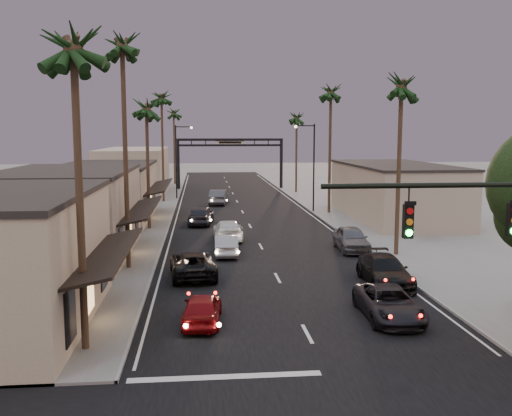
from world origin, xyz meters
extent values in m
plane|color=slate|center=(0.00, 40.00, 0.00)|extent=(200.00, 200.00, 0.00)
cube|color=black|center=(0.00, 45.00, 0.00)|extent=(14.00, 120.00, 0.02)
cube|color=slate|center=(-9.50, 52.00, 0.06)|extent=(5.00, 92.00, 0.12)
cube|color=slate|center=(9.50, 52.00, 0.06)|extent=(5.00, 92.00, 0.12)
cube|color=#A59984|center=(-13.00, 26.00, 2.75)|extent=(8.00, 14.00, 5.50)
cube|color=tan|center=(-13.00, 42.00, 2.50)|extent=(8.00, 16.00, 5.00)
cube|color=#A59984|center=(-13.00, 65.00, 3.00)|extent=(8.00, 20.00, 6.00)
cube|color=#A59984|center=(14.00, 40.00, 2.50)|extent=(8.00, 18.00, 5.00)
cylinder|color=black|center=(3.40, 4.00, 6.60)|extent=(8.40, 0.16, 0.16)
cube|color=black|center=(1.80, 4.00, 5.55)|extent=(0.28, 0.22, 1.00)
cube|color=black|center=(5.00, 4.00, 5.55)|extent=(0.28, 0.22, 1.00)
cube|color=black|center=(-7.40, 70.00, 3.50)|extent=(0.40, 0.40, 7.00)
cube|color=black|center=(7.40, 70.00, 3.50)|extent=(0.40, 0.40, 7.00)
cube|color=black|center=(0.00, 70.00, 7.10)|extent=(15.20, 0.35, 0.35)
cube|color=black|center=(0.00, 70.00, 6.30)|extent=(15.20, 0.30, 0.30)
cube|color=beige|center=(0.00, 69.98, 6.70)|extent=(4.20, 0.12, 1.00)
cylinder|color=black|center=(7.20, 45.00, 4.50)|extent=(0.16, 0.16, 9.00)
cylinder|color=black|center=(6.20, 45.00, 8.80)|extent=(2.00, 0.12, 0.12)
sphere|color=#FFD899|center=(5.30, 45.00, 8.70)|extent=(0.30, 0.30, 0.30)
cylinder|color=black|center=(-7.20, 58.00, 4.50)|extent=(0.16, 0.16, 9.00)
cylinder|color=black|center=(-6.20, 58.00, 8.80)|extent=(2.00, 0.12, 0.12)
sphere|color=#FFD899|center=(-5.30, 58.00, 8.70)|extent=(0.30, 0.30, 0.30)
cylinder|color=#38281C|center=(-8.60, 9.00, 5.50)|extent=(0.28, 0.28, 11.00)
sphere|color=black|center=(-8.60, 9.00, 11.60)|extent=(3.20, 3.20, 3.20)
cylinder|color=#38281C|center=(-8.60, 22.00, 6.50)|extent=(0.28, 0.28, 13.00)
sphere|color=black|center=(-8.60, 22.00, 13.60)|extent=(3.20, 3.20, 3.20)
cylinder|color=#38281C|center=(-8.60, 36.00, 5.00)|extent=(0.28, 0.28, 10.00)
sphere|color=black|center=(-8.60, 36.00, 10.60)|extent=(3.20, 3.20, 3.20)
cylinder|color=#38281C|center=(-8.60, 55.00, 6.00)|extent=(0.28, 0.28, 12.00)
sphere|color=black|center=(-8.60, 55.00, 12.60)|extent=(3.20, 3.20, 3.20)
cylinder|color=#38281C|center=(8.60, 24.00, 5.50)|extent=(0.28, 0.28, 11.00)
sphere|color=black|center=(8.60, 24.00, 11.60)|extent=(3.20, 3.20, 3.20)
cylinder|color=#38281C|center=(8.60, 44.00, 6.00)|extent=(0.28, 0.28, 12.00)
sphere|color=black|center=(8.60, 44.00, 12.60)|extent=(3.20, 3.20, 3.20)
cylinder|color=#38281C|center=(8.60, 64.00, 5.00)|extent=(0.28, 0.28, 10.00)
sphere|color=black|center=(8.60, 64.00, 10.60)|extent=(3.20, 3.20, 3.20)
cylinder|color=#38281C|center=(-8.30, 78.00, 5.50)|extent=(0.28, 0.28, 11.00)
sphere|color=black|center=(-8.30, 78.00, 11.60)|extent=(3.20, 3.20, 3.20)
imported|color=maroon|center=(-4.24, 11.71, 0.67)|extent=(1.90, 4.06, 1.34)
imported|color=black|center=(-4.75, 19.81, 0.73)|extent=(2.86, 5.46, 1.47)
imported|color=#9C9CA1|center=(-2.62, 25.31, 0.70)|extent=(1.54, 4.29, 1.41)
imported|color=silver|center=(-2.23, 30.81, 0.75)|extent=(2.17, 5.18, 1.49)
imported|color=black|center=(-4.26, 38.29, 0.85)|extent=(2.55, 5.15, 1.69)
imported|color=#45454A|center=(-2.25, 52.48, 0.85)|extent=(2.44, 5.33, 1.69)
imported|color=black|center=(3.93, 11.60, 0.69)|extent=(2.40, 5.01, 1.38)
imported|color=black|center=(5.53, 17.10, 0.77)|extent=(2.31, 5.39, 1.55)
imported|color=#515056|center=(6.09, 25.99, 0.83)|extent=(2.14, 4.95, 1.66)
camera|label=1|loc=(-4.22, -11.96, 8.13)|focal=40.00mm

